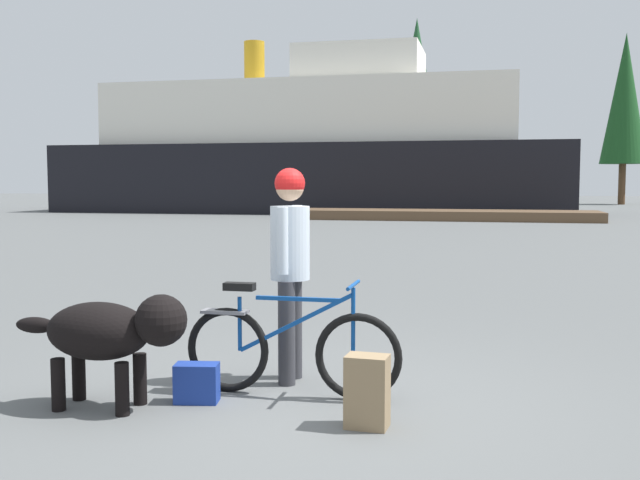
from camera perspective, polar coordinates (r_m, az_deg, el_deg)
name	(u,v)px	position (r m, az deg, el deg)	size (l,w,h in m)	color
ground_plane	(308,406)	(5.55, -0.95, -12.67)	(160.00, 160.00, 0.00)	#595B5B
bicycle	(290,349)	(5.71, -2.36, -8.38)	(1.70, 0.44, 0.89)	black
person_cyclist	(290,253)	(6.00, -2.33, -1.02)	(0.32, 0.53, 1.75)	#333338
dog	(111,332)	(5.56, -15.84, -6.84)	(1.35, 0.49, 0.85)	black
backpack	(367,391)	(5.04, 3.66, -11.58)	(0.28, 0.20, 0.49)	#8C7251
handbag_pannier	(197,383)	(5.67, -9.48, -10.82)	(0.32, 0.18, 0.29)	navy
dock_pier	(437,215)	(31.76, 9.04, 1.92)	(13.25, 2.94, 0.40)	brown
ferry_boat	(314,151)	(39.58, -0.50, 6.88)	(26.32, 8.17, 9.08)	black
pine_tree_far_left	(302,112)	(56.86, -1.39, 9.84)	(3.47, 3.47, 10.67)	#4C331E
pine_tree_center	(416,89)	(53.60, 7.44, 11.50)	(3.65, 3.65, 13.03)	#4C331E
pine_tree_far_right	(625,99)	(55.89, 22.44, 10.01)	(3.10, 3.10, 11.77)	#4C331E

